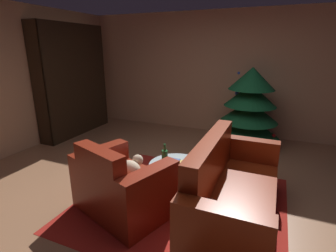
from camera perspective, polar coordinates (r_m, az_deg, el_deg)
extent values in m
plane|color=#9C6B4A|center=(3.43, 1.12, -15.09)|extent=(7.48, 7.48, 0.00)
cube|color=tan|center=(5.71, 12.27, 11.22)|extent=(6.35, 0.06, 2.56)
cube|color=#A41F17|center=(3.29, 2.89, -16.58)|extent=(2.40, 2.22, 0.01)
cube|color=black|center=(5.78, -19.20, 9.36)|extent=(0.03, 1.75, 2.29)
cube|color=black|center=(6.54, -15.17, 10.50)|extent=(0.34, 0.03, 2.29)
cube|color=black|center=(5.29, -26.74, 7.86)|extent=(0.34, 0.03, 2.29)
cube|color=black|center=(6.12, -19.28, -1.17)|extent=(0.32, 1.70, 0.03)
cube|color=black|center=(6.02, -19.63, 2.25)|extent=(0.32, 1.70, 0.03)
cube|color=black|center=(5.94, -19.99, 5.77)|extent=(0.32, 1.70, 0.02)
cube|color=black|center=(5.88, -20.37, 9.37)|extent=(0.32, 1.70, 0.02)
cube|color=black|center=(5.85, -20.75, 13.02)|extent=(0.32, 1.70, 0.02)
cube|color=black|center=(5.84, -21.16, 16.70)|extent=(0.32, 1.70, 0.02)
cube|color=black|center=(5.86, -21.57, 20.37)|extent=(0.32, 1.70, 0.03)
cube|color=black|center=(6.04, -20.81, 5.24)|extent=(0.05, 0.97, 0.60)
cube|color=black|center=(6.02, -20.64, 5.23)|extent=(0.03, 1.00, 0.63)
cube|color=#82438D|center=(6.70, -15.41, 1.88)|extent=(0.18, 0.04, 0.23)
cube|color=#1E4F99|center=(6.66, -15.70, 1.99)|extent=(0.17, 0.04, 0.28)
cube|color=orange|center=(6.62, -16.01, 1.94)|extent=(0.16, 0.05, 0.30)
cube|color=red|center=(6.58, -16.20, 1.64)|extent=(0.19, 0.04, 0.26)
cube|color=teal|center=(6.54, -16.47, 1.48)|extent=(0.19, 0.04, 0.24)
cube|color=orange|center=(6.52, -16.79, 1.47)|extent=(0.16, 0.03, 0.26)
cube|color=gold|center=(6.46, -16.69, 1.29)|extent=(0.26, 0.04, 0.25)
cube|color=navy|center=(6.42, -17.01, 1.24)|extent=(0.24, 0.04, 0.26)
cube|color=navy|center=(6.50, -15.79, 11.43)|extent=(0.25, 0.05, 0.20)
cube|color=navy|center=(6.47, -16.08, 11.74)|extent=(0.25, 0.03, 0.28)
cube|color=red|center=(6.46, -16.35, 11.32)|extent=(0.22, 0.03, 0.20)
cube|color=#542A31|center=(6.44, -16.81, 11.59)|extent=(0.16, 0.04, 0.27)
cube|color=#37723B|center=(6.37, -16.83, 11.43)|extent=(0.24, 0.04, 0.24)
cube|color=purple|center=(6.35, -17.38, 11.55)|extent=(0.17, 0.05, 0.28)
cube|color=#A79DA1|center=(6.47, -16.38, 14.79)|extent=(0.21, 0.05, 0.22)
cube|color=#26753A|center=(6.45, -16.87, 15.03)|extent=(0.16, 0.05, 0.28)
cube|color=gold|center=(6.40, -17.00, 15.15)|extent=(0.21, 0.03, 0.31)
cube|color=#287440|center=(6.36, -17.30, 14.79)|extent=(0.20, 0.05, 0.24)
cube|color=#1C817D|center=(6.34, -17.74, 14.86)|extent=(0.16, 0.04, 0.27)
cube|color=navy|center=(6.28, -17.84, 14.82)|extent=(0.21, 0.03, 0.26)
cube|color=#B99B94|center=(6.24, -18.04, 14.83)|extent=(0.23, 0.03, 0.27)
cube|color=#105284|center=(6.49, -16.60, 18.14)|extent=(0.20, 0.03, 0.22)
cube|color=navy|center=(6.45, -16.90, 18.24)|extent=(0.20, 0.04, 0.25)
cube|color=red|center=(6.43, -17.30, 18.06)|extent=(0.16, 0.04, 0.21)
cube|color=gold|center=(6.37, -17.29, 18.28)|extent=(0.24, 0.05, 0.26)
cube|color=#264F93|center=(6.33, -17.57, 18.51)|extent=(0.25, 0.03, 0.31)
cube|color=maroon|center=(3.11, -9.71, -14.49)|extent=(0.90, 0.93, 0.43)
cube|color=maroon|center=(2.76, -14.92, -9.03)|extent=(0.71, 0.38, 0.42)
cube|color=maroon|center=(2.76, -3.96, -15.83)|extent=(0.41, 0.76, 0.66)
cube|color=maroon|center=(3.37, -14.51, -9.91)|extent=(0.41, 0.76, 0.66)
ellipsoid|color=#C9B293|center=(2.97, -8.30, -9.31)|extent=(0.32, 0.26, 0.18)
sphere|color=#C9B293|center=(3.03, -6.75, -7.52)|extent=(0.13, 0.13, 0.13)
cube|color=maroon|center=(2.99, 14.72, -16.64)|extent=(0.78, 1.48, 0.40)
cube|color=maroon|center=(2.81, 9.32, -7.74)|extent=(0.18, 1.48, 0.53)
cube|color=maroon|center=(2.25, 11.34, -24.65)|extent=(0.77, 0.17, 0.69)
cube|color=maroon|center=(3.64, 16.99, -7.82)|extent=(0.77, 0.17, 0.69)
cylinder|color=black|center=(3.27, 5.22, -12.64)|extent=(0.04, 0.04, 0.42)
cylinder|color=black|center=(3.47, 1.19, -10.63)|extent=(0.04, 0.04, 0.42)
cylinder|color=black|center=(3.22, -0.91, -13.05)|extent=(0.04, 0.04, 0.42)
cylinder|color=silver|center=(3.21, 1.99, -8.67)|extent=(0.69, 0.69, 0.02)
cube|color=#A38882|center=(3.20, 1.47, -8.33)|extent=(0.17, 0.13, 0.02)
cube|color=gold|center=(3.18, 1.36, -8.04)|extent=(0.20, 0.15, 0.03)
cube|color=#334E8D|center=(3.18, 1.15, -7.63)|extent=(0.17, 0.12, 0.02)
cylinder|color=#215C2E|center=(3.04, -0.73, -7.51)|extent=(0.07, 0.07, 0.23)
cylinder|color=#215C2E|center=(2.98, -0.74, -4.75)|extent=(0.03, 0.03, 0.08)
cylinder|color=brown|center=(5.21, 16.96, -3.16)|extent=(0.08, 0.08, 0.18)
cone|color=#13522B|center=(5.12, 17.24, -0.10)|extent=(1.17, 1.17, 0.40)
cone|color=#13522B|center=(5.05, 17.54, 3.19)|extent=(1.06, 1.06, 0.40)
cone|color=#13522B|center=(4.99, 17.85, 6.57)|extent=(0.94, 0.94, 0.40)
cone|color=#13522B|center=(4.95, 18.17, 10.02)|extent=(0.83, 0.83, 0.40)
sphere|color=red|center=(5.10, 22.38, -2.00)|extent=(0.07, 0.07, 0.07)
sphere|color=blue|center=(5.27, 15.04, 7.02)|extent=(0.08, 0.08, 0.08)
sphere|color=blue|center=(5.40, 14.90, 3.74)|extent=(0.06, 0.06, 0.06)
sphere|color=blue|center=(5.16, 15.42, 11.26)|extent=(0.05, 0.05, 0.05)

